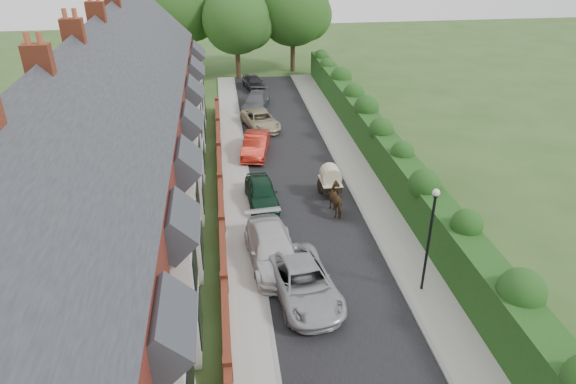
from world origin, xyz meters
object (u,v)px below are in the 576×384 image
object	(u,v)px
car_silver_b	(304,283)
horse	(338,200)
car_grey	(256,101)
car_beige	(261,120)
horse_cart	(330,179)
car_red	(256,145)
car_green	(261,192)
lamppost	(431,228)
car_white	(272,249)
car_black	(254,82)

from	to	relation	value
car_silver_b	horse	size ratio (longest dim) A/B	2.80
car_grey	horse	bearing A→B (deg)	-66.88
car_silver_b	car_grey	bearing A→B (deg)	82.33
car_beige	horse_cart	bearing A→B (deg)	-88.20
car_red	car_green	bearing A→B (deg)	-80.60
lamppost	car_white	distance (m)	7.50
car_silver_b	car_green	bearing A→B (deg)	89.34
car_silver_b	car_white	xyz separation A→B (m)	(-1.09, 2.68, 0.03)
horse_cart	car_grey	bearing A→B (deg)	100.85
car_black	lamppost	bearing A→B (deg)	-91.51
car_red	horse_cart	world-z (taller)	horse_cart
car_grey	car_beige	bearing A→B (deg)	-76.50
car_grey	car_green	bearing A→B (deg)	-79.97
car_red	horse	distance (m)	9.62
lamppost	car_silver_b	world-z (taller)	lamppost
car_white	car_black	bearing A→B (deg)	82.77
car_black	horse	world-z (taller)	horse
car_black	horse	bearing A→B (deg)	-93.94
car_green	car_black	bearing A→B (deg)	83.53
lamppost	car_white	bearing A→B (deg)	154.89
car_green	car_black	size ratio (longest dim) A/B	1.05
car_beige	car_black	world-z (taller)	car_black
car_red	car_beige	distance (m)	5.17
car_red	car_beige	xyz separation A→B (m)	(0.77, 5.11, -0.09)
horse_cart	car_black	bearing A→B (deg)	97.34
lamppost	car_white	world-z (taller)	lamppost
car_red	car_black	xyz separation A→B (m)	(1.03, 15.77, -0.07)
car_green	lamppost	bearing A→B (deg)	-57.75
car_white	car_red	xyz separation A→B (m)	(0.25, 13.05, -0.04)
car_silver_b	horse_cart	world-z (taller)	horse_cart
car_white	car_green	xyz separation A→B (m)	(0.00, 5.96, -0.08)
car_red	horse	xyz separation A→B (m)	(3.92, -8.78, 0.07)
car_red	car_beige	size ratio (longest dim) A/B	0.95
lamppost	car_silver_b	size ratio (longest dim) A/B	0.94
car_silver_b	car_grey	distance (m)	25.50
lamppost	car_red	xyz separation A→B (m)	(-6.15, 16.05, -2.54)
car_grey	car_white	bearing A→B (deg)	-79.07
car_silver_b	car_black	xyz separation A→B (m)	(0.19, 31.50, -0.08)
car_beige	car_grey	distance (m)	4.66
car_grey	car_black	size ratio (longest dim) A/B	1.21
car_red	car_white	bearing A→B (deg)	-79.69
car_red	horse_cart	bearing A→B (deg)	-48.18
car_silver_b	car_white	world-z (taller)	car_white
lamppost	horse_cart	world-z (taller)	lamppost
horse_cart	car_green	bearing A→B (deg)	-174.37
lamppost	car_beige	bearing A→B (deg)	104.27
horse	car_silver_b	bearing A→B (deg)	57.75
car_white	horse_cart	world-z (taller)	horse_cart
lamppost	car_grey	world-z (taller)	lamppost
car_red	horse	world-z (taller)	horse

